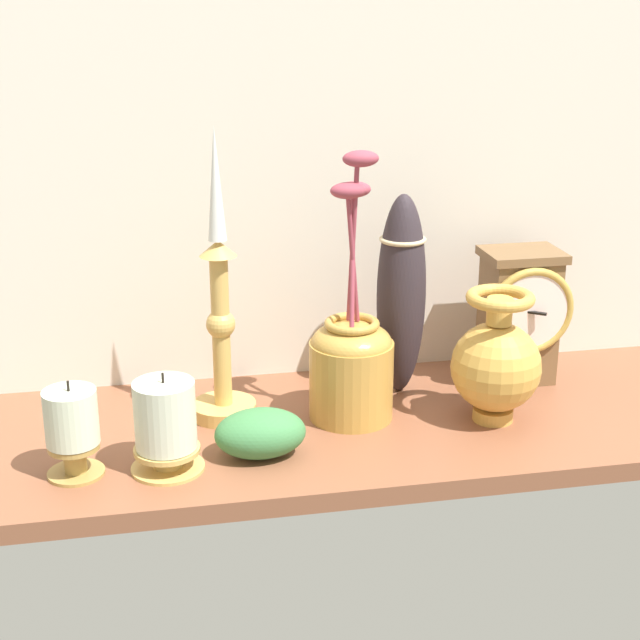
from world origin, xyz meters
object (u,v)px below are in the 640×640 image
(mantel_clock, at_px, (520,314))
(candlestick_tall_left, at_px, (221,321))
(brass_vase_bulbous, at_px, (496,362))
(pillar_candle_near_clock, at_px, (166,426))
(tall_ceramic_vase, at_px, (401,294))
(pillar_candle_front, at_px, (72,428))
(brass_vase_jar, at_px, (351,359))

(mantel_clock, distance_m, candlestick_tall_left, 0.42)
(brass_vase_bulbous, height_order, pillar_candle_near_clock, brass_vase_bulbous)
(mantel_clock, xyz_separation_m, brass_vase_bulbous, (-0.08, -0.12, -0.02))
(mantel_clock, height_order, tall_ceramic_vase, tall_ceramic_vase)
(mantel_clock, bearing_deg, candlestick_tall_left, -174.40)
(pillar_candle_near_clock, bearing_deg, tall_ceramic_vase, 27.67)
(pillar_candle_front, relative_size, tall_ceramic_vase, 0.42)
(tall_ceramic_vase, bearing_deg, pillar_candle_front, -159.24)
(brass_vase_jar, bearing_deg, pillar_candle_front, -165.19)
(brass_vase_bulbous, height_order, pillar_candle_front, brass_vase_bulbous)
(brass_vase_jar, bearing_deg, mantel_clock, 16.38)
(pillar_candle_front, bearing_deg, mantel_clock, 15.49)
(pillar_candle_front, bearing_deg, candlestick_tall_left, 34.59)
(pillar_candle_near_clock, bearing_deg, brass_vase_bulbous, 7.40)
(mantel_clock, relative_size, tall_ceramic_vase, 0.68)
(candlestick_tall_left, distance_m, tall_ceramic_vase, 0.25)
(brass_vase_jar, height_order, tall_ceramic_vase, brass_vase_jar)
(brass_vase_bulbous, relative_size, pillar_candle_front, 1.49)
(brass_vase_jar, xyz_separation_m, tall_ceramic_vase, (0.08, 0.07, 0.06))
(tall_ceramic_vase, bearing_deg, candlestick_tall_left, -171.52)
(mantel_clock, height_order, brass_vase_jar, brass_vase_jar)
(mantel_clock, height_order, pillar_candle_near_clock, mantel_clock)
(brass_vase_jar, xyz_separation_m, pillar_candle_front, (-0.34, -0.09, -0.02))
(brass_vase_jar, relative_size, pillar_candle_near_clock, 2.89)
(brass_vase_jar, bearing_deg, tall_ceramic_vase, 40.30)
(tall_ceramic_vase, bearing_deg, mantel_clock, 1.49)
(mantel_clock, bearing_deg, brass_vase_bulbous, -123.70)
(tall_ceramic_vase, bearing_deg, pillar_candle_near_clock, -152.33)
(candlestick_tall_left, height_order, tall_ceramic_vase, candlestick_tall_left)
(brass_vase_jar, xyz_separation_m, pillar_candle_near_clock, (-0.24, -0.10, -0.02))
(pillar_candle_near_clock, bearing_deg, candlestick_tall_left, 59.59)
(brass_vase_jar, distance_m, pillar_candle_near_clock, 0.26)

